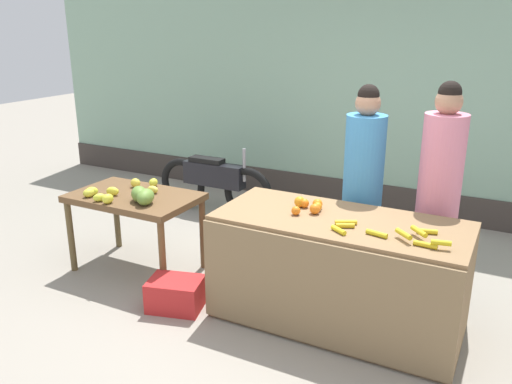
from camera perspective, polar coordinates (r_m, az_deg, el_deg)
name	(u,v)px	position (r m, az deg, el deg)	size (l,w,h in m)	color
ground_plane	(275,304)	(4.57, 2.04, -12.06)	(24.00, 24.00, 0.00)	gray
market_wall_back	(375,96)	(6.63, 12.77, 10.12)	(9.85, 0.23, 2.92)	#8CB299
fruit_stall_counter	(337,272)	(4.18, 8.86, -8.57)	(1.90, 0.86, 0.87)	olive
side_table_wooden	(135,204)	(5.04, -13.04, -1.26)	(1.18, 0.73, 0.76)	brown
banana_bunch_pile	(390,233)	(3.76, 14.39, -4.30)	(0.83, 0.35, 0.07)	gold
orange_pile	(308,205)	(4.15, 5.72, -1.46)	(0.25, 0.29, 0.09)	orange
mango_papaya_pile	(133,194)	(4.84, -13.24, -0.19)	(0.77, 0.70, 0.14)	yellow
vendor_woman_blue_shirt	(362,189)	(4.62, 11.49, 0.29)	(0.34, 0.34, 1.81)	#33333D
vendor_woman_pink_shirt	(438,196)	(4.49, 19.21, -0.45)	(0.34, 0.34, 1.87)	#33333D
parked_motorcycle	(214,182)	(6.49, -4.58, 1.05)	(1.60, 0.18, 0.88)	black
produce_crate	(176,294)	(4.50, -8.73, -10.91)	(0.44, 0.32, 0.26)	red
produce_sack	(250,236)	(5.28, -0.69, -4.80)	(0.36, 0.30, 0.48)	tan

